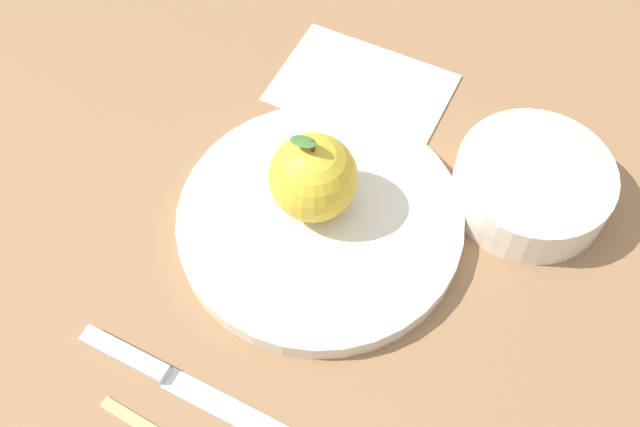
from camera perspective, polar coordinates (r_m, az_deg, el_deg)
The scene contains 6 objects.
ground_plane at distance 0.62m, azimuth -1.55°, elevation -3.59°, with size 2.40×2.40×0.00m, color olive.
dinner_plate at distance 0.63m, azimuth 0.00°, elevation -0.46°, with size 0.25×0.25×0.02m.
apple at distance 0.60m, azimuth -0.32°, elevation 2.79°, with size 0.07×0.07×0.09m.
side_bowl at distance 0.66m, azimuth 16.33°, elevation 2.40°, with size 0.14×0.14×0.04m.
knife at distance 0.59m, azimuth -11.57°, elevation -12.57°, with size 0.20×0.06×0.01m.
linen_napkin at distance 0.73m, azimuth 3.29°, elevation 9.83°, with size 0.12×0.17×0.00m, color beige.
Camera 1 is at (-0.09, 0.29, 0.54)m, focal length 40.85 mm.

